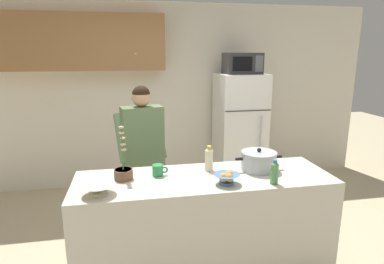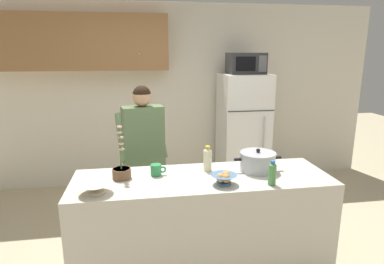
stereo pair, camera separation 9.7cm
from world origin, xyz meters
TOP-DOWN VIEW (x-y plane):
  - back_wall_unit at (-0.27, 2.25)m, footprint 6.00×0.48m
  - kitchen_island at (0.00, 0.00)m, footprint 2.12×0.68m
  - refrigerator at (0.94, 1.85)m, footprint 0.64×0.68m
  - microwave at (0.94, 1.83)m, footprint 0.48×0.37m
  - person_near_pot at (-0.47, 0.77)m, footprint 0.55×0.48m
  - cooking_pot at (0.50, 0.07)m, footprint 0.42×0.31m
  - coffee_mug at (-0.37, 0.10)m, footprint 0.13×0.09m
  - bread_bowl at (0.13, -0.18)m, footprint 0.21×0.21m
  - empty_bowl at (-0.83, -0.20)m, footprint 0.25×0.25m
  - bottle_near_edge at (0.50, -0.25)m, footprint 0.06×0.06m
  - bottle_mid_counter at (0.07, 0.14)m, footprint 0.07×0.07m
  - potted_orchid at (-0.66, 0.07)m, footprint 0.15×0.15m

SIDE VIEW (x-z plane):
  - kitchen_island at x=0.00m, z-range 0.00..0.92m
  - refrigerator at x=0.94m, z-range 0.00..1.64m
  - empty_bowl at x=-0.83m, z-range 0.93..1.01m
  - coffee_mug at x=-0.37m, z-range 0.92..1.02m
  - bread_bowl at x=0.13m, z-range 0.92..1.02m
  - potted_orchid at x=-0.66m, z-range 0.76..1.21m
  - person_near_pot at x=-0.47m, z-range 0.19..1.80m
  - cooking_pot at x=0.50m, z-range 0.90..1.10m
  - bottle_near_edge at x=0.50m, z-range 0.92..1.11m
  - bottle_mid_counter at x=0.07m, z-range 0.92..1.14m
  - back_wall_unit at x=-0.27m, z-range 0.17..2.77m
  - microwave at x=0.94m, z-range 1.64..1.92m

